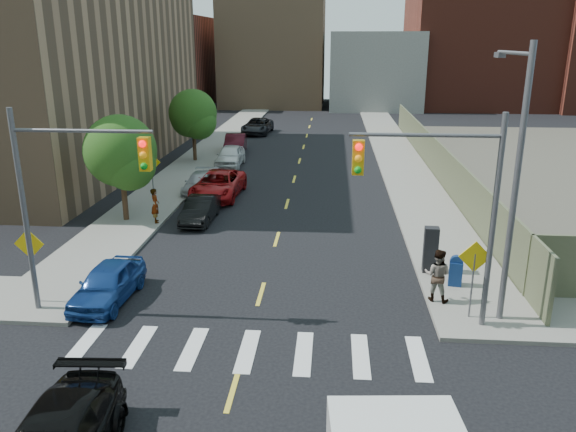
% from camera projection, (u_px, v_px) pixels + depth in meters
% --- Properties ---
extents(sidewalk_nw, '(3.50, 73.00, 0.15)m').
position_uv_depth(sidewalk_nw, '(224.00, 138.00, 53.20)').
color(sidewalk_nw, gray).
rests_on(sidewalk_nw, ground).
extents(sidewalk_ne, '(3.50, 73.00, 0.15)m').
position_uv_depth(sidewalk_ne, '(389.00, 140.00, 52.03)').
color(sidewalk_ne, gray).
rests_on(sidewalk_ne, ground).
extents(fence_north, '(0.12, 44.00, 2.50)m').
position_uv_depth(fence_north, '(435.00, 157.00, 38.70)').
color(fence_north, '#5A5C40').
rests_on(fence_north, ground).
extents(bg_bldg_west, '(14.00, 18.00, 12.00)m').
position_uv_depth(bg_bldg_west, '(161.00, 62.00, 79.60)').
color(bg_bldg_west, '#592319').
rests_on(bg_bldg_west, ground).
extents(bg_bldg_midwest, '(14.00, 16.00, 15.00)m').
position_uv_depth(bg_bldg_midwest, '(275.00, 51.00, 79.84)').
color(bg_bldg_midwest, '#8C6B4C').
rests_on(bg_bldg_midwest, ground).
extents(bg_bldg_center, '(12.00, 16.00, 10.00)m').
position_uv_depth(bg_bldg_center, '(374.00, 70.00, 77.63)').
color(bg_bldg_center, gray).
rests_on(bg_bldg_center, ground).
extents(bg_bldg_east, '(18.00, 18.00, 16.00)m').
position_uv_depth(bg_bldg_east, '(476.00, 47.00, 77.57)').
color(bg_bldg_east, '#592319').
rests_on(bg_bldg_east, ground).
extents(signal_nw, '(4.59, 0.30, 7.00)m').
position_uv_depth(signal_nw, '(66.00, 186.00, 17.97)').
color(signal_nw, '#59595E').
rests_on(signal_nw, ground).
extents(signal_ne, '(4.59, 0.30, 7.00)m').
position_uv_depth(signal_ne, '(445.00, 194.00, 17.07)').
color(signal_ne, '#59595E').
rests_on(signal_ne, ground).
extents(streetlight_ne, '(0.25, 3.70, 9.00)m').
position_uv_depth(streetlight_ne, '(514.00, 166.00, 17.55)').
color(streetlight_ne, '#59595E').
rests_on(streetlight_ne, ground).
extents(warn_sign_nw, '(1.06, 0.06, 2.83)m').
position_uv_depth(warn_sign_nw, '(30.00, 252.00, 19.35)').
color(warn_sign_nw, '#59595E').
rests_on(warn_sign_nw, ground).
extents(warn_sign_ne, '(1.06, 0.06, 2.83)m').
position_uv_depth(warn_sign_ne, '(474.00, 265.00, 18.21)').
color(warn_sign_ne, '#59595E').
rests_on(warn_sign_ne, ground).
extents(warn_sign_midwest, '(1.06, 0.06, 2.83)m').
position_uv_depth(warn_sign_midwest, '(152.00, 168.00, 32.18)').
color(warn_sign_midwest, '#59595E').
rests_on(warn_sign_midwest, ground).
extents(tree_west_near, '(3.66, 3.64, 5.52)m').
position_uv_depth(tree_west_near, '(121.00, 156.00, 27.99)').
color(tree_west_near, '#332114').
rests_on(tree_west_near, ground).
extents(tree_west_far, '(3.66, 3.64, 5.52)m').
position_uv_depth(tree_west_far, '(193.00, 116.00, 42.26)').
color(tree_west_far, '#332114').
rests_on(tree_west_far, ground).
extents(parked_car_blue, '(1.81, 4.13, 1.38)m').
position_uv_depth(parked_car_blue, '(108.00, 283.00, 20.03)').
color(parked_car_blue, navy).
rests_on(parked_car_blue, ground).
extents(parked_car_black, '(1.44, 3.91, 1.28)m').
position_uv_depth(parked_car_black, '(200.00, 210.00, 28.90)').
color(parked_car_black, black).
rests_on(parked_car_black, ground).
extents(parked_car_red, '(2.79, 5.66, 1.55)m').
position_uv_depth(parked_car_red, '(218.00, 185.00, 33.30)').
color(parked_car_red, '#A51012').
rests_on(parked_car_red, ground).
extents(parked_car_silver, '(1.73, 4.21, 1.22)m').
position_uv_depth(parked_car_silver, '(200.00, 183.00, 34.36)').
color(parked_car_silver, '#AFB2B7').
rests_on(parked_car_silver, ground).
extents(parked_car_white, '(1.83, 4.53, 1.54)m').
position_uv_depth(parked_car_white, '(230.00, 156.00, 41.60)').
color(parked_car_white, silver).
rests_on(parked_car_white, ground).
extents(parked_car_maroon, '(2.05, 4.80, 1.54)m').
position_uv_depth(parked_car_maroon, '(235.00, 144.00, 46.47)').
color(parked_car_maroon, '#380B13').
rests_on(parked_car_maroon, ground).
extents(parked_car_grey, '(2.89, 5.65, 1.53)m').
position_uv_depth(parked_car_grey, '(257.00, 126.00, 56.07)').
color(parked_car_grey, black).
rests_on(parked_car_grey, ground).
extents(mailbox, '(0.54, 0.45, 1.19)m').
position_uv_depth(mailbox, '(456.00, 271.00, 21.01)').
color(mailbox, navy).
rests_on(mailbox, sidewalk_ne).
extents(payphone, '(0.58, 0.48, 1.85)m').
position_uv_depth(payphone, '(431.00, 250.00, 22.16)').
color(payphone, black).
rests_on(payphone, sidewalk_ne).
extents(pedestrian_west, '(0.63, 0.75, 1.77)m').
position_uv_depth(pedestrian_west, '(155.00, 205.00, 28.21)').
color(pedestrian_west, gray).
rests_on(pedestrian_west, sidewalk_nw).
extents(pedestrian_east, '(1.13, 1.01, 1.91)m').
position_uv_depth(pedestrian_east, '(437.00, 275.00, 19.69)').
color(pedestrian_east, gray).
rests_on(pedestrian_east, sidewalk_ne).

